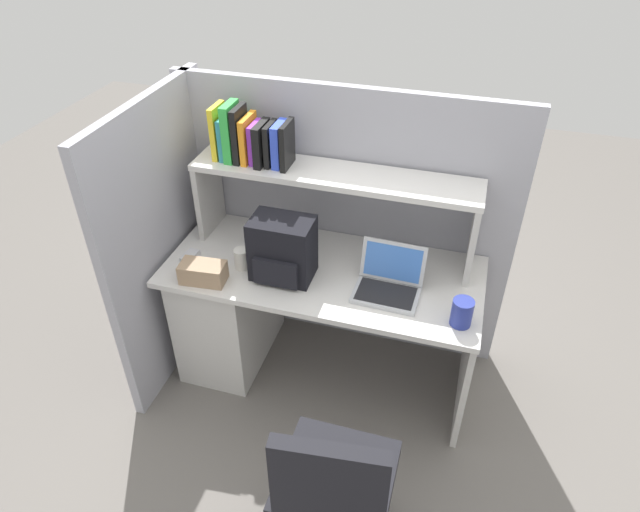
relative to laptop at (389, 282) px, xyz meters
The scene contains 13 objects.
ground_plane 0.86m from the laptop, 168.96° to the left, with size 8.00×8.00×0.00m, color slate.
desk 0.83m from the laptop, behind, with size 1.60×0.70×0.73m.
cubicle_partition_rear 0.57m from the laptop, 127.82° to the left, with size 1.84×0.05×1.55m, color #9E9EA8.
cubicle_partition_left 1.20m from the laptop, behind, with size 0.05×1.06×1.55m, color #9E9EA8.
overhead_hutch 0.53m from the laptop, 142.39° to the left, with size 1.44×0.28×0.45m.
reference_books_on_shelf 0.97m from the laptop, 160.99° to the left, with size 0.40×0.19×0.29m.
laptop is the anchor object (origin of this frame).
backpack 0.54m from the laptop, behind, with size 0.30×0.22×0.32m.
computer_mouse 1.03m from the laptop, behind, with size 0.06×0.10×0.03m, color silver.
paper_cup 0.75m from the laptop, behind, with size 0.08×0.08×0.11m, color white.
tissue_box 0.90m from the laptop, 168.28° to the right, with size 0.22×0.12×0.10m, color #9E7F60.
snack_canister 0.38m from the laptop, 21.47° to the right, with size 0.10×0.10×0.13m, color navy.
office_chair 1.00m from the laptop, 90.69° to the right, with size 0.52×0.52×0.93m.
Camera 1 is at (0.63, -2.17, 2.46)m, focal length 31.60 mm.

